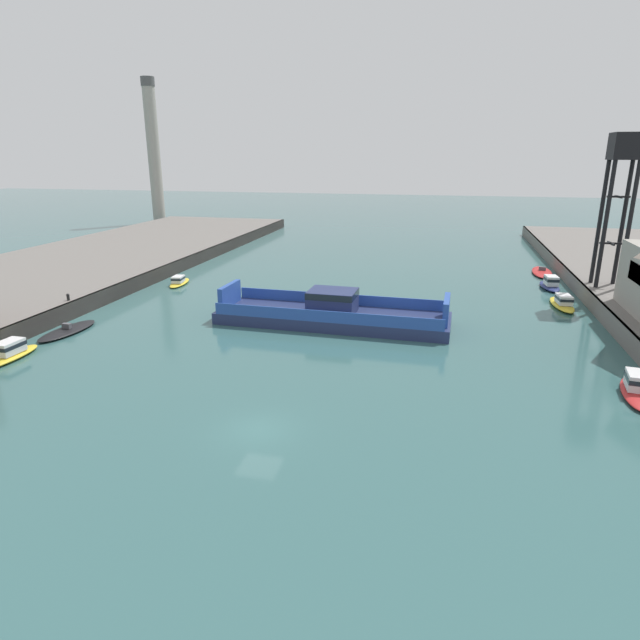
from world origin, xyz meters
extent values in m
plane|color=#335B5B|center=(0.00, 0.00, 0.00)|extent=(400.00, 400.00, 0.00)
cube|color=#4C4742|center=(-25.75, 20.00, 0.90)|extent=(0.30, 140.00, 1.79)
cube|color=#4C4742|center=(25.75, 20.00, 0.90)|extent=(0.30, 140.00, 1.79)
cube|color=navy|center=(-0.03, 21.73, 0.55)|extent=(22.67, 7.17, 1.10)
cube|color=#284CA3|center=(0.06, 24.94, 1.65)|extent=(21.59, 0.73, 1.10)
cube|color=#284CA3|center=(-0.12, 18.52, 1.65)|extent=(21.59, 0.73, 1.10)
cube|color=navy|center=(-0.03, 21.73, 2.23)|extent=(4.60, 3.72, 2.26)
cube|color=black|center=(-0.03, 21.73, 3.01)|extent=(4.64, 3.76, 0.60)
cube|color=#284CA3|center=(10.72, 21.43, 2.20)|extent=(0.63, 4.59, 2.20)
cube|color=#284CA3|center=(-10.77, 22.03, 2.20)|extent=(0.63, 4.59, 2.20)
ellipsoid|color=navy|center=(23.12, 41.84, 0.27)|extent=(2.42, 5.81, 0.54)
cube|color=silver|center=(23.16, 41.41, 1.11)|extent=(1.52, 2.09, 1.14)
cube|color=black|center=(23.16, 41.41, 1.25)|extent=(1.56, 2.15, 0.34)
ellipsoid|color=red|center=(23.58, 50.78, 0.23)|extent=(3.05, 8.14, 0.46)
cube|color=#4C4C51|center=(23.58, 50.78, 0.71)|extent=(0.91, 0.46, 0.50)
ellipsoid|color=red|center=(23.56, 10.29, 0.22)|extent=(2.53, 6.11, 0.44)
cube|color=silver|center=(23.62, 10.73, 1.00)|extent=(1.50, 2.22, 1.12)
cube|color=black|center=(23.62, 10.73, 1.14)|extent=(1.54, 2.28, 0.34)
ellipsoid|color=yellow|center=(-23.48, 6.11, 0.24)|extent=(2.12, 6.45, 0.47)
cube|color=silver|center=(-23.47, 6.59, 0.99)|extent=(1.42, 2.27, 1.04)
cube|color=black|center=(-23.47, 6.59, 1.12)|extent=(1.47, 2.34, 0.31)
ellipsoid|color=black|center=(-23.41, 13.38, 0.20)|extent=(2.86, 7.00, 0.40)
cube|color=#4C4C51|center=(-23.41, 13.38, 0.65)|extent=(0.85, 0.46, 0.50)
ellipsoid|color=yellow|center=(-22.43, 33.55, 0.18)|extent=(2.52, 5.56, 0.36)
cube|color=silver|center=(-22.38, 33.15, 0.75)|extent=(1.49, 2.04, 0.79)
cube|color=black|center=(-22.38, 33.15, 0.85)|extent=(1.53, 2.10, 0.24)
ellipsoid|color=yellow|center=(22.98, 33.18, 0.27)|extent=(2.43, 6.63, 0.53)
cube|color=silver|center=(23.02, 32.69, 1.00)|extent=(1.52, 2.37, 0.93)
cube|color=black|center=(23.02, 32.69, 1.11)|extent=(1.56, 2.44, 0.28)
cylinder|color=black|center=(26.75, 38.15, 8.54)|extent=(0.44, 0.44, 13.49)
cylinder|color=black|center=(29.07, 38.15, 8.54)|extent=(0.44, 0.44, 13.49)
cylinder|color=black|center=(26.75, 35.83, 8.54)|extent=(0.44, 0.44, 13.49)
cylinder|color=black|center=(29.07, 35.83, 8.54)|extent=(0.44, 0.44, 13.49)
cube|color=black|center=(27.91, 36.99, 6.52)|extent=(2.32, 0.20, 0.20)
cube|color=black|center=(27.91, 36.99, 6.52)|extent=(0.20, 2.32, 0.20)
cube|color=black|center=(27.91, 36.99, 11.51)|extent=(2.32, 0.20, 0.20)
cube|color=black|center=(27.91, 36.99, 11.51)|extent=(0.20, 2.32, 0.20)
cube|color=black|center=(27.91, 36.99, 16.65)|extent=(3.01, 3.01, 2.73)
cylinder|color=black|center=(-26.30, 17.67, 2.07)|extent=(0.28, 0.28, 0.55)
sphere|color=black|center=(-26.30, 17.67, 2.34)|extent=(0.32, 0.32, 0.32)
cylinder|color=#9E998E|center=(-56.91, 90.48, 16.21)|extent=(2.82, 2.82, 32.42)
cylinder|color=#4C4C4C|center=(-56.91, 90.48, 31.42)|extent=(3.05, 3.05, 2.00)
camera|label=1|loc=(10.15, -27.14, 15.83)|focal=30.05mm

